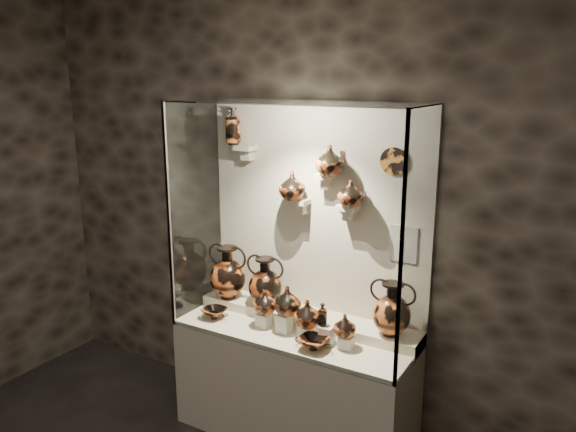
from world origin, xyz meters
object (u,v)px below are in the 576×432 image
object	(u,v)px
jug_c	(307,314)
kylix_right	(314,342)
amphora_right	(392,309)
jug_a	(265,301)
ovoid_vase_b	(330,160)
ovoid_vase_a	(292,186)
lekythos_small	(323,313)
jug_b	(288,301)
ovoid_vase_c	(351,193)
amphora_left	(228,272)
lekythos_tall	(233,124)
jug_e	(345,326)
kylix_left	(215,312)
amphora_mid	(265,282)

from	to	relation	value
jug_c	kylix_right	bearing A→B (deg)	-38.89
amphora_right	jug_a	world-z (taller)	amphora_right
jug_c	ovoid_vase_b	xyz separation A→B (m)	(0.02, 0.26, 1.00)
jug_c	ovoid_vase_a	xyz separation A→B (m)	(-0.27, 0.26, 0.80)
jug_c	lekythos_small	distance (m)	0.11
jug_b	ovoid_vase_c	distance (m)	0.86
amphora_left	lekythos_tall	world-z (taller)	lekythos_tall
jug_e	lekythos_tall	xyz separation A→B (m)	(-1.06, 0.28, 1.23)
jug_b	kylix_left	xyz separation A→B (m)	(-0.58, -0.08, -0.18)
jug_a	ovoid_vase_c	world-z (taller)	ovoid_vase_c
amphora_left	ovoid_vase_c	bearing A→B (deg)	20.16
jug_b	kylix_right	world-z (taller)	jug_b
amphora_mid	kylix_right	xyz separation A→B (m)	(0.57, -0.31, -0.21)
kylix_left	ovoid_vase_c	world-z (taller)	ovoid_vase_c
amphora_right	jug_e	xyz separation A→B (m)	(-0.24, -0.20, -0.10)
lekythos_small	ovoid_vase_c	distance (m)	0.82
jug_c	jug_e	size ratio (longest dim) A/B	1.23
amphora_mid	amphora_right	world-z (taller)	amphora_mid
kylix_right	amphora_right	bearing A→B (deg)	35.08
jug_a	ovoid_vase_c	xyz separation A→B (m)	(0.52, 0.25, 0.79)
jug_c	kylix_left	xyz separation A→B (m)	(-0.75, -0.05, -0.14)
jug_a	jug_e	world-z (taller)	jug_a
amphora_right	ovoid_vase_b	distance (m)	1.06
amphora_right	jug_b	bearing A→B (deg)	-145.72
amphora_right	jug_e	bearing A→B (deg)	-121.20
ovoid_vase_b	ovoid_vase_c	bearing A→B (deg)	-0.35
amphora_left	ovoid_vase_a	xyz separation A→B (m)	(0.53, 0.07, 0.71)
ovoid_vase_b	jug_a	bearing A→B (deg)	-150.81
jug_c	ovoid_vase_c	world-z (taller)	ovoid_vase_c
jug_c	jug_e	distance (m)	0.27
ovoid_vase_a	ovoid_vase_c	size ratio (longest dim) A/B	1.10
ovoid_vase_a	amphora_mid	bearing A→B (deg)	-156.50
amphora_right	kylix_right	bearing A→B (deg)	-122.27
amphora_right	lekythos_small	size ratio (longest dim) A/B	2.11
ovoid_vase_b	lekythos_small	bearing A→B (deg)	-73.97
lekythos_small	amphora_right	bearing A→B (deg)	48.91
jug_b	kylix_right	distance (m)	0.36
lekythos_small	lekythos_tall	bearing A→B (deg)	-174.70
jug_a	ovoid_vase_c	bearing A→B (deg)	21.52
kylix_left	ovoid_vase_b	size ratio (longest dim) A/B	1.16
jug_a	ovoid_vase_b	world-z (taller)	ovoid_vase_b
amphora_left	amphora_right	xyz separation A→B (m)	(1.31, 0.02, -0.02)
lekythos_small	ovoid_vase_b	size ratio (longest dim) A/B	0.87
kylix_right	ovoid_vase_c	distance (m)	1.00
lekythos_small	kylix_right	distance (m)	0.20
lekythos_small	ovoid_vase_c	bearing A→B (deg)	99.03
ovoid_vase_c	lekythos_tall	bearing A→B (deg)	169.77
amphora_left	lekythos_small	bearing A→B (deg)	4.30
kylix_right	ovoid_vase_c	world-z (taller)	ovoid_vase_c
jug_a	ovoid_vase_b	bearing A→B (deg)	29.06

